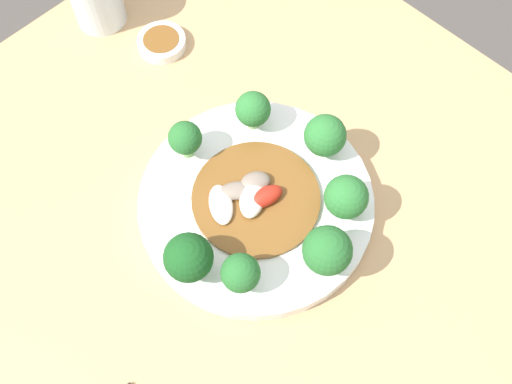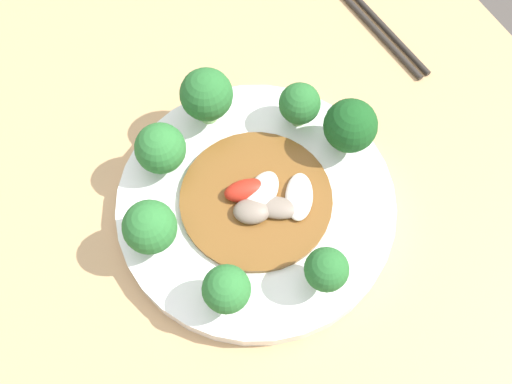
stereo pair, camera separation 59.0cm
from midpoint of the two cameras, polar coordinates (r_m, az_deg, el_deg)
The scene contains 12 objects.
ground_plane at distance 1.35m, azimuth 1.93°, elevation -24.84°, with size 8.00×8.00×0.00m, color #4C4742.
table at distance 1.00m, azimuth 2.59°, elevation -24.23°, with size 0.91×0.81×0.71m.
plate at distance 0.63m, azimuth 3.65°, elevation -23.26°, with size 0.30×0.30×0.02m.
broccoli_west at distance 0.59m, azimuth 13.27°, elevation -30.70°, with size 0.06×0.06×0.07m.
broccoli_north at distance 0.58m, azimuth -4.44°, elevation -31.98°, with size 0.06×0.06×0.07m.
broccoli_south at distance 0.61m, azimuth 12.15°, elevation -15.83°, with size 0.05×0.05×0.06m.
broccoli_east at distance 0.60m, azimuth -5.12°, elevation -16.57°, with size 0.04×0.04×0.06m.
broccoli_southwest at distance 0.60m, azimuth 15.06°, elevation -23.64°, with size 0.05×0.05×0.06m.
broccoli_northwest at distance 0.59m, azimuth 2.30°, elevation -33.51°, with size 0.05×0.05×0.06m.
broccoli_southeast at distance 0.60m, azimuth 3.22°, elevation -12.53°, with size 0.05×0.05×0.06m.
stirfry_center at distance 0.62m, azimuth 3.28°, elevation -23.18°, with size 0.16×0.16×0.02m.
sauce_dish at distance 0.71m, azimuth -8.19°, elevation -1.38°, with size 0.07×0.07×0.02m.
Camera 1 is at (-0.23, 0.24, 1.40)m, focal length 42.00 mm.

